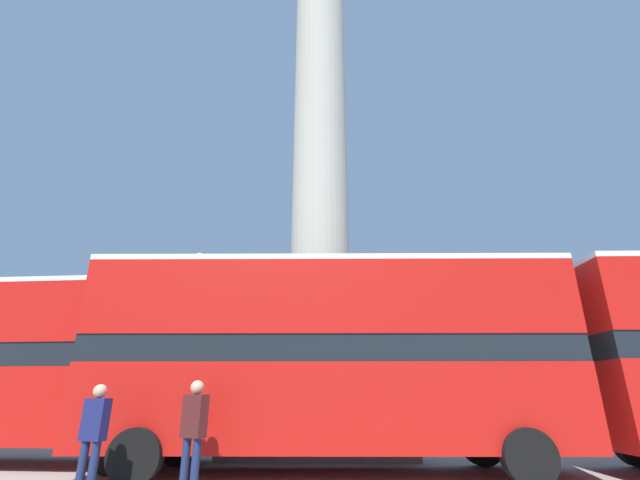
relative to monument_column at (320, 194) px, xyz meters
name	(u,v)px	position (x,y,z in m)	size (l,w,h in m)	color
ground_plane	(320,451)	(0.00, 0.00, -8.62)	(200.00, 200.00, 0.00)	gray
monument_column	(320,194)	(0.00, 0.00, 0.00)	(5.18, 5.18, 22.60)	#A39E8E
bus_a	(330,354)	(0.36, -4.30, -6.18)	(10.40, 3.02, 4.44)	#B7140F
bus_c	(11,362)	(-7.98, -2.99, -6.23)	(11.22, 3.32, 4.33)	#B7140F
equestrian_statue	(122,397)	(-8.25, 4.05, -7.09)	(3.58, 2.96, 5.52)	#A39E8E
street_lamp	(191,339)	(-3.71, -1.72, -5.49)	(0.40, 0.40, 5.76)	black
pedestrian_near_lamp	(194,428)	(-1.96, -6.38, -7.58)	(0.50, 0.41, 1.81)	#192347
pedestrian_by_plinth	(93,432)	(-3.59, -6.60, -7.64)	(0.49, 0.33, 1.74)	#192347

